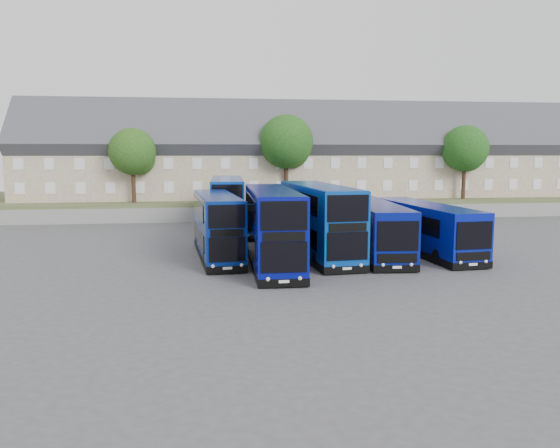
{
  "coord_description": "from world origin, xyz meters",
  "views": [
    {
      "loc": [
        -6.45,
        -32.8,
        7.13
      ],
      "look_at": [
        -1.47,
        4.51,
        2.2
      ],
      "focal_mm": 35.0,
      "sensor_mm": 36.0,
      "label": 1
    }
  ],
  "objects_px": {
    "tree_mid": "(287,144)",
    "tree_east": "(466,150)",
    "dd_front_left": "(217,227)",
    "coach_east_a": "(372,229)",
    "dd_front_mid": "(272,229)",
    "tree_west": "(134,153)",
    "tree_far": "(485,148)"
  },
  "relations": [
    {
      "from": "tree_mid",
      "to": "tree_east",
      "type": "bearing_deg",
      "value": -1.43
    },
    {
      "from": "dd_front_left",
      "to": "coach_east_a",
      "type": "distance_m",
      "value": 10.94
    },
    {
      "from": "dd_front_mid",
      "to": "tree_mid",
      "type": "distance_m",
      "value": 25.66
    },
    {
      "from": "tree_west",
      "to": "dd_front_left",
      "type": "bearing_deg",
      "value": -69.12
    },
    {
      "from": "dd_front_mid",
      "to": "tree_east",
      "type": "distance_m",
      "value": 34.78
    },
    {
      "from": "dd_front_left",
      "to": "tree_east",
      "type": "relative_size",
      "value": 1.34
    },
    {
      "from": "tree_west",
      "to": "tree_east",
      "type": "xyz_separation_m",
      "value": [
        36.0,
        0.0,
        0.34
      ]
    },
    {
      "from": "tree_mid",
      "to": "tree_far",
      "type": "xyz_separation_m",
      "value": [
        26.0,
        6.5,
        -0.34
      ]
    },
    {
      "from": "tree_west",
      "to": "tree_far",
      "type": "bearing_deg",
      "value": 9.46
    },
    {
      "from": "coach_east_a",
      "to": "tree_west",
      "type": "height_order",
      "value": "tree_west"
    },
    {
      "from": "tree_east",
      "to": "tree_far",
      "type": "distance_m",
      "value": 9.23
    },
    {
      "from": "dd_front_left",
      "to": "tree_far",
      "type": "bearing_deg",
      "value": 34.59
    },
    {
      "from": "coach_east_a",
      "to": "tree_mid",
      "type": "xyz_separation_m",
      "value": [
        -2.95,
        21.32,
        6.28
      ]
    },
    {
      "from": "dd_front_mid",
      "to": "tree_west",
      "type": "relative_size",
      "value": 1.59
    },
    {
      "from": "tree_east",
      "to": "coach_east_a",
      "type": "bearing_deg",
      "value": -129.31
    },
    {
      "from": "dd_front_left",
      "to": "dd_front_mid",
      "type": "height_order",
      "value": "dd_front_mid"
    },
    {
      "from": "dd_front_left",
      "to": "dd_front_mid",
      "type": "relative_size",
      "value": 0.9
    },
    {
      "from": "tree_east",
      "to": "tree_mid",
      "type": "bearing_deg",
      "value": 178.57
    },
    {
      "from": "dd_front_left",
      "to": "tree_west",
      "type": "xyz_separation_m",
      "value": [
        -8.03,
        21.03,
        4.94
      ]
    },
    {
      "from": "tree_east",
      "to": "tree_far",
      "type": "height_order",
      "value": "tree_far"
    },
    {
      "from": "dd_front_left",
      "to": "coach_east_a",
      "type": "xyz_separation_m",
      "value": [
        10.93,
        0.22,
        -0.32
      ]
    },
    {
      "from": "dd_front_left",
      "to": "tree_mid",
      "type": "height_order",
      "value": "tree_mid"
    },
    {
      "from": "dd_front_left",
      "to": "tree_west",
      "type": "distance_m",
      "value": 23.05
    },
    {
      "from": "dd_front_mid",
      "to": "tree_mid",
      "type": "xyz_separation_m",
      "value": [
        4.57,
        24.6,
        5.7
      ]
    },
    {
      "from": "dd_front_left",
      "to": "tree_east",
      "type": "xyz_separation_m",
      "value": [
        27.98,
        21.03,
        5.28
      ]
    },
    {
      "from": "dd_front_mid",
      "to": "tree_east",
      "type": "height_order",
      "value": "tree_east"
    },
    {
      "from": "dd_front_mid",
      "to": "tree_far",
      "type": "bearing_deg",
      "value": 46.56
    },
    {
      "from": "dd_front_mid",
      "to": "tree_east",
      "type": "relative_size",
      "value": 1.49
    },
    {
      "from": "coach_east_a",
      "to": "tree_east",
      "type": "xyz_separation_m",
      "value": [
        17.05,
        20.82,
        5.6
      ]
    },
    {
      "from": "dd_front_left",
      "to": "tree_far",
      "type": "distance_m",
      "value": 44.4
    },
    {
      "from": "coach_east_a",
      "to": "tree_west",
      "type": "xyz_separation_m",
      "value": [
        -18.95,
        20.82,
        5.26
      ]
    },
    {
      "from": "tree_mid",
      "to": "tree_east",
      "type": "xyz_separation_m",
      "value": [
        20.0,
        -0.5,
        -0.68
      ]
    }
  ]
}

